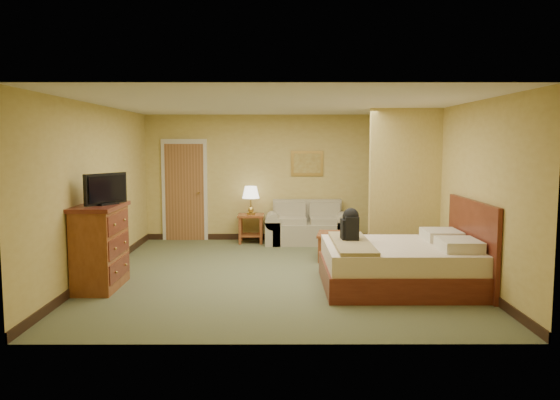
{
  "coord_description": "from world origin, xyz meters",
  "views": [
    {
      "loc": [
        0.01,
        -8.31,
        2.02
      ],
      "look_at": [
        0.03,
        0.6,
        1.09
      ],
      "focal_mm": 35.0,
      "sensor_mm": 36.0,
      "label": 1
    }
  ],
  "objects_px": {
    "dresser": "(100,246)",
    "bed": "(407,264)",
    "loveseat": "(308,229)",
    "coffee_table": "(339,241)"
  },
  "relations": [
    {
      "from": "coffee_table",
      "to": "dresser",
      "type": "relative_size",
      "value": 0.7
    },
    {
      "from": "loveseat",
      "to": "coffee_table",
      "type": "height_order",
      "value": "loveseat"
    },
    {
      "from": "loveseat",
      "to": "coffee_table",
      "type": "distance_m",
      "value": 1.64
    },
    {
      "from": "loveseat",
      "to": "dresser",
      "type": "bearing_deg",
      "value": -131.9
    },
    {
      "from": "loveseat",
      "to": "dresser",
      "type": "distance_m",
      "value": 4.6
    },
    {
      "from": "loveseat",
      "to": "coffee_table",
      "type": "xyz_separation_m",
      "value": [
        0.46,
        -1.57,
        0.05
      ]
    },
    {
      "from": "dresser",
      "to": "bed",
      "type": "distance_m",
      "value": 4.3
    },
    {
      "from": "loveseat",
      "to": "bed",
      "type": "height_order",
      "value": "bed"
    },
    {
      "from": "coffee_table",
      "to": "dresser",
      "type": "height_order",
      "value": "dresser"
    },
    {
      "from": "coffee_table",
      "to": "dresser",
      "type": "distance_m",
      "value": 3.98
    }
  ]
}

